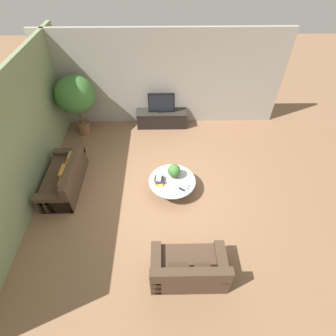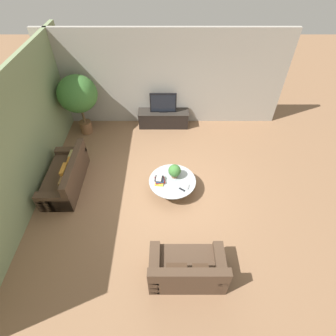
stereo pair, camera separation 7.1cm
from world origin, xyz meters
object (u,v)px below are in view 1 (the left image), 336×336
(television, at_px, (161,103))
(coffee_table, at_px, (172,183))
(potted_palm_tall, at_px, (76,96))
(couch_by_wall, at_px, (65,178))
(couch_near_entry, at_px, (189,269))
(media_console, at_px, (162,118))
(potted_plant_tabletop, at_px, (174,171))

(television, xyz_separation_m, coffee_table, (0.26, -2.90, -0.59))
(potted_palm_tall, bearing_deg, couch_by_wall, -89.76)
(coffee_table, bearing_deg, couch_near_entry, -83.46)
(couch_by_wall, bearing_deg, television, 136.86)
(coffee_table, height_order, potted_palm_tall, potted_palm_tall)
(media_console, distance_m, television, 0.58)
(couch_near_entry, bearing_deg, coffee_table, -83.46)
(television, xyz_separation_m, potted_palm_tall, (-2.52, -0.36, 0.47))
(media_console, distance_m, coffee_table, 2.91)
(couch_near_entry, bearing_deg, potted_plant_tabletop, -85.11)
(media_console, height_order, coffee_table, media_console)
(coffee_table, bearing_deg, television, 95.20)
(media_console, xyz_separation_m, coffee_table, (0.26, -2.90, -0.01))
(coffee_table, xyz_separation_m, couch_near_entry, (0.26, -2.25, 0.01))
(potted_palm_tall, xyz_separation_m, potted_plant_tabletop, (2.83, -2.40, -0.75))
(couch_by_wall, height_order, couch_near_entry, same)
(couch_by_wall, height_order, potted_palm_tall, potted_palm_tall)
(television, distance_m, coffee_table, 2.97)
(couch_by_wall, xyz_separation_m, couch_near_entry, (3.03, -2.47, -0.01))
(media_console, bearing_deg, coffee_table, -84.81)
(television, distance_m, potted_plant_tabletop, 2.79)
(media_console, xyz_separation_m, television, (0.00, -0.00, 0.58))
(television, height_order, potted_plant_tabletop, television)
(potted_plant_tabletop, bearing_deg, potted_palm_tall, 139.70)
(television, height_order, potted_palm_tall, potted_palm_tall)
(television, bearing_deg, potted_palm_tall, -171.96)
(coffee_table, relative_size, couch_by_wall, 0.65)
(media_console, xyz_separation_m, couch_near_entry, (0.52, -5.14, 0.00))
(couch_by_wall, relative_size, potted_palm_tall, 0.95)
(coffee_table, distance_m, couch_near_entry, 2.26)
(couch_by_wall, bearing_deg, couch_near_entry, 50.85)
(media_console, distance_m, potted_plant_tabletop, 2.80)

